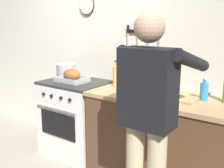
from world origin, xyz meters
name	(u,v)px	position (x,y,z in m)	size (l,w,h in m)	color
wall_back	(109,46)	(0.00, 1.35, 1.30)	(6.00, 0.13, 2.60)	white
counter_block	(191,148)	(1.21, 0.99, 0.46)	(2.03, 0.65, 0.90)	brown
stove	(77,117)	(-0.22, 0.99, 0.45)	(0.76, 0.67, 0.90)	white
person_cook	(148,113)	(1.12, 0.33, 0.95)	(0.51, 0.63, 1.66)	#C6B793
roasting_pan	(72,77)	(-0.21, 0.92, 0.97)	(0.35, 0.26, 0.16)	#B7B7BC
stock_pot	(66,71)	(-0.46, 1.07, 0.99)	(0.24, 0.24, 0.18)	#B7B7BC
cutting_board	(177,98)	(1.06, 0.98, 0.91)	(0.36, 0.24, 0.02)	tan
bottle_dish_soap	(204,91)	(1.26, 1.09, 0.99)	(0.07, 0.07, 0.21)	#338CCC
bottle_soy_sauce	(124,80)	(0.40, 1.07, 0.98)	(0.06, 0.06, 0.19)	black
bottle_olive_oil	(156,77)	(0.72, 1.22, 1.02)	(0.07, 0.07, 0.30)	#385623
bottle_cooking_oil	(116,76)	(0.31, 1.06, 1.02)	(0.06, 0.06, 0.28)	gold
bottle_hot_sauce	(136,82)	(0.52, 1.13, 0.97)	(0.05, 0.05, 0.16)	red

